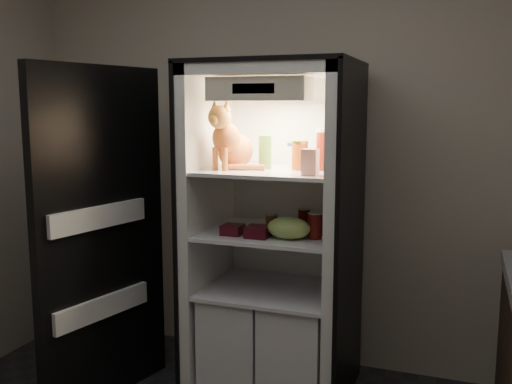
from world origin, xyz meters
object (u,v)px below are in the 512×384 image
mayo_tub (296,155)px  soda_can_b (319,224)px  parmesan_shaker (265,152)px  berry_box_left (233,230)px  grape_bag (289,228)px  salsa_jar (300,155)px  soda_can_c (315,226)px  pepper_jar (328,149)px  condiment_jar (272,221)px  tabby_cat (231,143)px  refrigerator (275,254)px  berry_box_right (258,232)px  cream_carton (310,162)px  soda_can_a (304,220)px

mayo_tub → soda_can_b: mayo_tub is taller
parmesan_shaker → berry_box_left: (-0.13, -0.15, -0.42)m
parmesan_shaker → grape_bag: bearing=-38.3°
mayo_tub → salsa_jar: size_ratio=0.88×
salsa_jar → grape_bag: (-0.01, -0.16, -0.37)m
salsa_jar → soda_can_c: salsa_jar is taller
pepper_jar → soda_can_c: pepper_jar is taller
condiment_jar → tabby_cat: bearing=-156.4°
mayo_tub → condiment_jar: 0.40m
refrigerator → soda_can_b: refrigerator is taller
mayo_tub → refrigerator: bearing=-131.8°
soda_can_c → condiment_jar: size_ratio=1.48×
grape_bag → berry_box_right: grape_bag is taller
pepper_jar → grape_bag: bearing=-125.7°
tabby_cat → grape_bag: size_ratio=1.64×
refrigerator → soda_can_b: size_ratio=15.46×
refrigerator → soda_can_c: (0.27, -0.15, 0.22)m
mayo_tub → cream_carton: 0.39m
soda_can_c → condiment_jar: soda_can_c is taller
refrigerator → mayo_tub: size_ratio=13.57×
salsa_jar → soda_can_a: salsa_jar is taller
soda_can_a → grape_bag: (-0.02, -0.23, -0.00)m
mayo_tub → soda_can_c: (0.18, -0.25, -0.35)m
cream_carton → soda_can_c: (0.00, 0.10, -0.35)m
berry_box_right → berry_box_left: bearing=175.2°
berry_box_left → berry_box_right: 0.15m
parmesan_shaker → berry_box_left: parmesan_shaker is taller
parmesan_shaker → condiment_jar: bearing=54.1°
tabby_cat → mayo_tub: (0.31, 0.21, -0.07)m
parmesan_shaker → soda_can_c: parmesan_shaker is taller
soda_can_c → berry_box_right: bearing=-165.9°
tabby_cat → soda_can_c: 0.65m
refrigerator → tabby_cat: size_ratio=4.94×
soda_can_b → berry_box_right: 0.34m
condiment_jar → mayo_tub: bearing=48.0°
grape_bag → berry_box_right: size_ratio=1.92×
soda_can_b → condiment_jar: size_ratio=1.30×
parmesan_shaker → salsa_jar: size_ratio=1.17×
pepper_jar → berry_box_left: 0.68m
parmesan_shaker → cream_carton: parmesan_shaker is taller
soda_can_c → grape_bag: 0.14m
grape_bag → condiment_jar: bearing=130.5°
grape_bag → mayo_tub: bearing=99.8°
tabby_cat → condiment_jar: tabby_cat is taller
salsa_jar → berry_box_right: (-0.17, -0.18, -0.40)m
parmesan_shaker → berry_box_right: 0.45m
mayo_tub → grape_bag: 0.47m
refrigerator → salsa_jar: refrigerator is taller
refrigerator → soda_can_b: 0.35m
refrigerator → parmesan_shaker: size_ratio=10.11×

